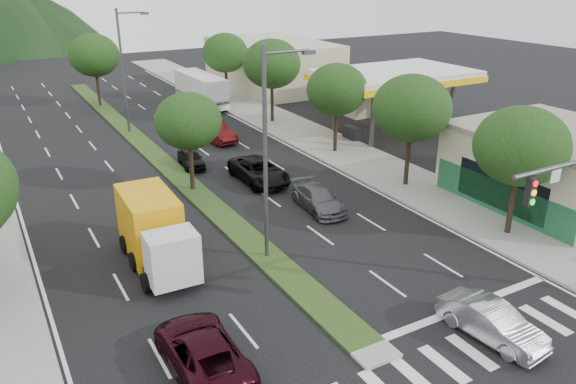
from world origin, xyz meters
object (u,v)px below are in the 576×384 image
tree_med_far (94,55)px  suv_maroon (202,351)px  tree_r_d (272,64)px  motorhome (201,90)px  box_truck (154,233)px  tree_r_c (337,90)px  sedan_silver (492,322)px  tree_r_b (412,108)px  car_queue_d (259,171)px  car_queue_e (191,120)px  tree_r_a (521,146)px  tree_med_near (188,121)px  car_queue_a (191,158)px  streetlight_near (269,145)px  streetlight_mid (125,65)px  tree_r_e (225,53)px  car_queue_b (318,199)px  car_queue_c (215,131)px

tree_med_far → suv_maroon: size_ratio=1.36×
tree_r_d → motorhome: bearing=110.2°
box_truck → tree_r_d: bearing=-128.4°
tree_r_c → sedan_silver: bearing=-109.3°
tree_r_b → suv_maroon: size_ratio=1.36×
car_queue_d → car_queue_e: 15.03m
tree_r_a → sedan_silver: tree_r_a is taller
tree_r_b → car_queue_e: (-6.75, 20.29, -4.43)m
car_queue_e → box_truck: 24.26m
tree_r_c → tree_r_d: tree_r_d is taller
tree_med_near → sedan_silver: tree_med_near is taller
car_queue_a → tree_r_a: bearing=-52.5°
motorhome → streetlight_near: bearing=-106.4°
sedan_silver → streetlight_mid: bearing=90.5°
tree_med_far → tree_r_c: bearing=-63.4°
car_queue_e → motorhome: 7.49m
tree_r_b → car_queue_e: size_ratio=1.93×
tree_r_b → tree_r_e: (0.00, 28.00, -0.14)m
streetlight_near → car_queue_d: 11.24m
tree_r_b → tree_r_c: tree_r_b is taller
car_queue_d → car_queue_b: bearing=-80.3°
streetlight_near → car_queue_a: (1.29, 14.29, -4.98)m
tree_med_near → tree_r_a: bearing=-49.4°
car_queue_a → box_truck: (-6.22, -12.10, 0.89)m
tree_r_b → streetlight_mid: (-11.79, 21.00, 0.55)m
tree_r_b → car_queue_b: 8.08m
tree_med_far → streetlight_mid: streetlight_mid is taller
tree_med_near → suv_maroon: bearing=-109.4°
tree_r_e → box_truck: size_ratio=1.03×
tree_r_d → tree_r_a: bearing=-90.0°
streetlight_near → car_queue_b: streetlight_near is taller
tree_r_a → streetlight_mid: size_ratio=0.66×
tree_med_far → motorhome: size_ratio=0.83×
car_queue_c → car_queue_e: size_ratio=1.30×
tree_r_a → sedan_silver: size_ratio=1.59×
streetlight_near → tree_r_b: bearing=18.7°
streetlight_mid → tree_r_d: bearing=-14.3°
tree_r_d → sedan_silver: (-7.61, -31.71, -4.49)m
tree_r_b → sedan_silver: (-7.61, -13.71, -4.35)m
box_truck → tree_r_a: bearing=161.4°
tree_r_c → sedan_silver: size_ratio=1.55×
tree_r_b → car_queue_c: 17.21m
box_truck → tree_med_near: bearing=-119.4°
suv_maroon → car_queue_b: 14.53m
tree_med_far → streetlight_near: (0.21, -36.00, 0.58)m
suv_maroon → car_queue_b: size_ratio=1.14×
tree_r_d → tree_med_near: size_ratio=1.19×
tree_r_a → tree_med_near: bearing=130.6°
tree_r_c → tree_r_e: tree_r_e is taller
tree_r_a → car_queue_e: 29.38m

